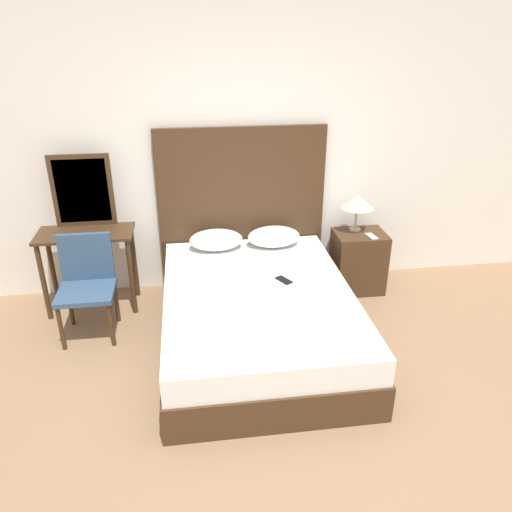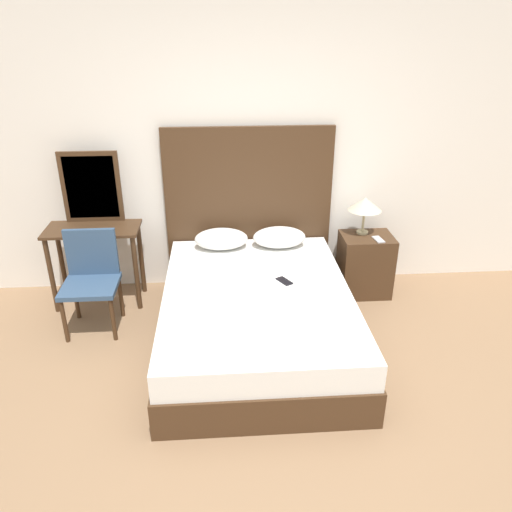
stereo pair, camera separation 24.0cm
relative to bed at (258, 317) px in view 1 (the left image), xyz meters
The scene contains 13 objects.
ground_plane 1.24m from the bed, 86.65° to the right, with size 16.00×16.00×0.00m, color #8C6B4C.
wall_back 1.59m from the bed, 86.40° to the left, with size 10.00×0.06×2.70m.
bed is the anchor object (origin of this frame).
headboard 1.19m from the bed, 90.00° to the left, with size 1.57×0.05×1.56m.
pillow_left 0.93m from the bed, 108.12° to the left, with size 0.49×0.31×0.18m.
pillow_right 0.93m from the bed, 71.88° to the left, with size 0.49×0.31×0.18m.
phone_on_bed 0.37m from the bed, 28.45° to the left, with size 0.14×0.16×0.01m.
nightstand 1.34m from the bed, 35.04° to the left, with size 0.48×0.38×0.59m.
table_lamp 1.50m from the bed, 38.47° to the left, with size 0.31×0.31×0.35m.
phone_on_nightstand 1.39m from the bed, 29.99° to the left, with size 0.09×0.16×0.01m.
vanity_desk 1.65m from the bed, 151.11° to the left, with size 0.83×0.40×0.75m.
vanity_mirror 1.89m from the bed, 146.01° to the left, with size 0.52×0.03×0.64m.
chair 1.45m from the bed, 164.14° to the left, with size 0.45×0.43×0.85m.
Camera 1 is at (-0.57, -2.18, 2.42)m, focal length 35.00 mm.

